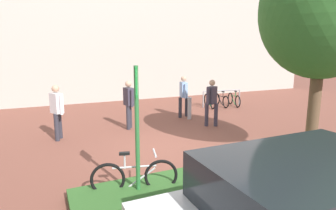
% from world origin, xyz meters
% --- Properties ---
extents(ground_plane, '(60.00, 60.00, 0.00)m').
position_xyz_m(ground_plane, '(0.00, 0.00, 0.00)').
color(ground_plane, brown).
extents(building_facade, '(28.00, 1.20, 10.00)m').
position_xyz_m(building_facade, '(0.00, 8.87, 5.00)').
color(building_facade, '#B2ADA3').
rests_on(building_facade, ground).
extents(planter_strip, '(7.00, 1.10, 0.16)m').
position_xyz_m(planter_strip, '(0.57, -2.26, 0.08)').
color(planter_strip, '#336028').
rests_on(planter_strip, ground).
extents(tree_sidewalk, '(2.88, 2.88, 5.24)m').
position_xyz_m(tree_sidewalk, '(2.81, -2.31, 3.64)').
color(tree_sidewalk, brown).
rests_on(tree_sidewalk, ground).
extents(parking_sign_post, '(0.13, 0.35, 2.48)m').
position_xyz_m(parking_sign_post, '(-1.68, -2.26, 1.62)').
color(parking_sign_post, '#2D7238').
rests_on(parking_sign_post, ground).
extents(bike_at_sign, '(1.64, 0.55, 0.86)m').
position_xyz_m(bike_at_sign, '(-1.70, -2.11, 0.35)').
color(bike_at_sign, black).
rests_on(bike_at_sign, ground).
extents(bike_rack_cluster, '(2.10, 1.68, 0.83)m').
position_xyz_m(bike_rack_cluster, '(4.95, 4.56, 0.35)').
color(bike_rack_cluster, '#99999E').
rests_on(bike_rack_cluster, ground).
extents(bollard_steel, '(0.16, 0.16, 0.90)m').
position_xyz_m(bollard_steel, '(2.19, 2.85, 0.45)').
color(bollard_steel, '#ADADB2').
rests_on(bollard_steel, ground).
extents(person_suited_navy, '(0.30, 0.60, 1.72)m').
position_xyz_m(person_suited_navy, '(-0.46, 2.46, 0.98)').
color(person_suited_navy, '#2D2D38').
rests_on(person_suited_navy, ground).
extents(person_suited_dark, '(0.54, 0.41, 1.72)m').
position_xyz_m(person_suited_dark, '(2.40, 1.57, 0.98)').
color(person_suited_dark, '#383342').
rests_on(person_suited_dark, ground).
extents(person_shirt_blue, '(0.50, 0.60, 1.72)m').
position_xyz_m(person_shirt_blue, '(2.14, 3.30, 0.98)').
color(person_shirt_blue, '#2D2D38').
rests_on(person_shirt_blue, ground).
extents(person_casual_tan, '(0.40, 0.55, 1.72)m').
position_xyz_m(person_casual_tan, '(-2.84, 2.15, 0.98)').
color(person_casual_tan, '#2D2D38').
rests_on(person_casual_tan, ground).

